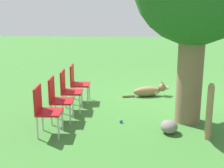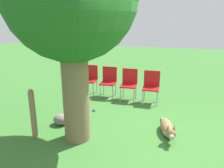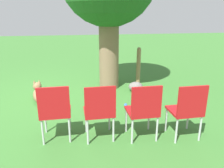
{
  "view_description": "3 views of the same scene",
  "coord_description": "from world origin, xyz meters",
  "px_view_note": "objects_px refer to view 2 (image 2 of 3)",
  "views": [
    {
      "loc": [
        1.0,
        6.82,
        2.27
      ],
      "look_at": [
        1.22,
        0.72,
        0.67
      ],
      "focal_mm": 50.0,
      "sensor_mm": 36.0,
      "label": 1
    },
    {
      "loc": [
        -3.77,
        -0.68,
        2.23
      ],
      "look_at": [
        1.3,
        0.73,
        0.68
      ],
      "focal_mm": 35.0,
      "sensor_mm": 36.0,
      "label": 2
    },
    {
      "loc": [
        5.07,
        0.14,
        1.83
      ],
      "look_at": [
        1.29,
        0.79,
        0.59
      ],
      "focal_mm": 35.0,
      "sensor_mm": 36.0,
      "label": 3
    }
  ],
  "objects_px": {
    "red_chair_1": "(129,82)",
    "red_chair_2": "(109,80)",
    "fence_post": "(33,113)",
    "dog": "(167,128)",
    "red_chair_0": "(151,85)",
    "red_chair_3": "(90,78)",
    "tennis_ball": "(94,110)"
  },
  "relations": [
    {
      "from": "red_chair_2",
      "to": "red_chair_1",
      "type": "bearing_deg",
      "value": 80.73
    },
    {
      "from": "dog",
      "to": "red_chair_2",
      "type": "height_order",
      "value": "red_chair_2"
    },
    {
      "from": "red_chair_3",
      "to": "tennis_ball",
      "type": "bearing_deg",
      "value": 23.93
    },
    {
      "from": "red_chair_2",
      "to": "red_chair_3",
      "type": "xyz_separation_m",
      "value": [
        0.1,
        0.64,
        0.0
      ]
    },
    {
      "from": "dog",
      "to": "fence_post",
      "type": "bearing_deg",
      "value": -84.43
    },
    {
      "from": "fence_post",
      "to": "red_chair_3",
      "type": "distance_m",
      "value": 2.82
    },
    {
      "from": "red_chair_0",
      "to": "red_chair_1",
      "type": "xyz_separation_m",
      "value": [
        0.1,
        0.64,
        0.0
      ]
    },
    {
      "from": "red_chair_1",
      "to": "red_chair_2",
      "type": "xyz_separation_m",
      "value": [
        0.1,
        0.64,
        0.0
      ]
    },
    {
      "from": "red_chair_1",
      "to": "dog",
      "type": "bearing_deg",
      "value": 31.3
    },
    {
      "from": "red_chair_2",
      "to": "red_chair_3",
      "type": "height_order",
      "value": "same"
    },
    {
      "from": "dog",
      "to": "red_chair_2",
      "type": "distance_m",
      "value": 2.67
    },
    {
      "from": "tennis_ball",
      "to": "dog",
      "type": "bearing_deg",
      "value": -111.16
    },
    {
      "from": "fence_post",
      "to": "red_chair_3",
      "type": "bearing_deg",
      "value": -1.65
    },
    {
      "from": "fence_post",
      "to": "red_chair_2",
      "type": "relative_size",
      "value": 1.12
    },
    {
      "from": "dog",
      "to": "red_chair_0",
      "type": "distance_m",
      "value": 1.86
    },
    {
      "from": "red_chair_1",
      "to": "tennis_ball",
      "type": "height_order",
      "value": "red_chair_1"
    },
    {
      "from": "dog",
      "to": "fence_post",
      "type": "xyz_separation_m",
      "value": [
        -0.78,
        2.51,
        0.37
      ]
    },
    {
      "from": "fence_post",
      "to": "red_chair_2",
      "type": "bearing_deg",
      "value": -14.83
    },
    {
      "from": "dog",
      "to": "red_chair_2",
      "type": "bearing_deg",
      "value": -148.97
    },
    {
      "from": "red_chair_0",
      "to": "dog",
      "type": "bearing_deg",
      "value": 15.65
    },
    {
      "from": "dog",
      "to": "red_chair_3",
      "type": "height_order",
      "value": "red_chair_3"
    },
    {
      "from": "dog",
      "to": "tennis_ball",
      "type": "distance_m",
      "value": 1.96
    },
    {
      "from": "dog",
      "to": "red_chair_0",
      "type": "relative_size",
      "value": 1.32
    },
    {
      "from": "red_chair_3",
      "to": "red_chair_1",
      "type": "bearing_deg",
      "value": 80.73
    },
    {
      "from": "red_chair_0",
      "to": "tennis_ball",
      "type": "relative_size",
      "value": 13.0
    },
    {
      "from": "red_chair_2",
      "to": "tennis_ball",
      "type": "distance_m",
      "value": 1.32
    },
    {
      "from": "red_chair_1",
      "to": "tennis_ball",
      "type": "bearing_deg",
      "value": -31.19
    },
    {
      "from": "red_chair_0",
      "to": "red_chair_3",
      "type": "height_order",
      "value": "same"
    },
    {
      "from": "dog",
      "to": "red_chair_0",
      "type": "xyz_separation_m",
      "value": [
        1.75,
        0.51,
        0.37
      ]
    },
    {
      "from": "red_chair_1",
      "to": "tennis_ball",
      "type": "distance_m",
      "value": 1.4
    },
    {
      "from": "fence_post",
      "to": "red_chair_0",
      "type": "relative_size",
      "value": 1.12
    },
    {
      "from": "tennis_ball",
      "to": "red_chair_3",
      "type": "bearing_deg",
      "value": 24.68
    }
  ]
}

